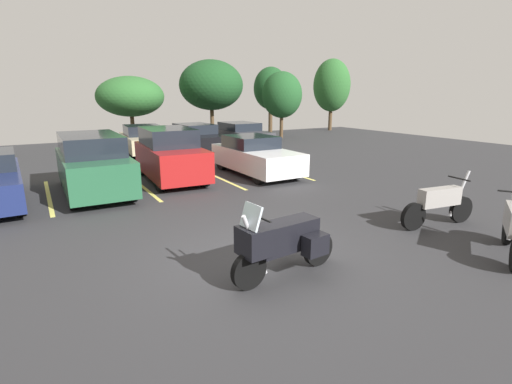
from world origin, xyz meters
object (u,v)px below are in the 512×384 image
at_px(car_green, 93,164).
at_px(car_white, 255,156).
at_px(motorcycle_touring, 282,241).
at_px(car_far_champagne, 144,140).
at_px(car_far_black, 196,137).
at_px(motorcycle_third, 439,204).
at_px(car_red, 170,155).
at_px(car_far_charcoal, 241,135).

distance_m(car_green, car_white, 5.92).
height_order(motorcycle_touring, car_far_champagne, car_far_champagne).
bearing_deg(motorcycle_touring, car_green, 103.67).
bearing_deg(car_far_black, motorcycle_third, -88.75).
relative_size(motorcycle_third, car_green, 0.47).
bearing_deg(car_far_champagne, car_white, -72.30).
bearing_deg(car_far_champagne, motorcycle_third, -78.16).
bearing_deg(motorcycle_third, car_green, 131.55).
distance_m(car_green, car_far_champagne, 8.37).
bearing_deg(car_green, car_far_black, 49.23).
relative_size(car_red, car_far_black, 0.87).
height_order(car_green, car_far_charcoal, car_green).
xyz_separation_m(car_white, car_far_black, (0.42, 7.34, -0.00)).
bearing_deg(car_far_champagne, car_green, -114.64).
relative_size(car_far_champagne, car_far_black, 0.97).
height_order(car_green, car_red, car_red).
bearing_deg(car_far_charcoal, car_red, -133.47).
bearing_deg(car_far_charcoal, car_far_black, -178.09).
height_order(motorcycle_third, car_green, car_green).
xyz_separation_m(motorcycle_touring, car_far_black, (4.42, 15.22, 0.04)).
distance_m(motorcycle_touring, car_far_champagne, 15.56).
bearing_deg(car_far_champagne, car_far_charcoal, -1.65).
relative_size(car_far_champagne, car_far_charcoal, 1.01).
xyz_separation_m(motorcycle_touring, motorcycle_third, (4.75, 0.35, -0.12)).
bearing_deg(car_red, car_far_champagne, 83.53).
bearing_deg(car_far_black, car_white, -93.29).
bearing_deg(car_white, car_far_champagne, 107.70).
height_order(car_far_champagne, car_far_charcoal, car_far_champagne).
relative_size(car_red, car_far_champagne, 0.90).
distance_m(car_red, car_far_black, 7.68).
distance_m(car_white, car_far_black, 7.35).
bearing_deg(car_red, motorcycle_third, -63.93).
relative_size(motorcycle_touring, motorcycle_third, 1.01).
height_order(motorcycle_touring, car_green, car_green).
relative_size(motorcycle_third, car_far_black, 0.44).
bearing_deg(car_white, car_red, 169.76).
bearing_deg(car_red, car_white, -10.24).
height_order(motorcycle_third, car_white, car_white).
bearing_deg(car_far_black, car_green, -130.77).
bearing_deg(car_red, car_far_black, 61.67).
distance_m(motorcycle_third, car_green, 10.05).
distance_m(motorcycle_third, car_far_black, 14.87).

